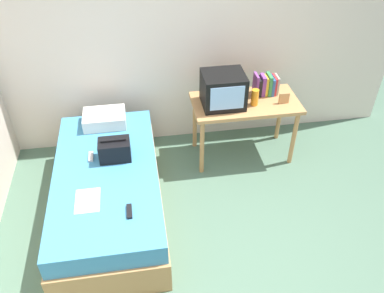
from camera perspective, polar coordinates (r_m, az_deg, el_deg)
The scene contains 13 objects.
ground_plane at distance 3.77m, azimuth 2.35°, elevation -16.09°, with size 8.00×8.00×0.00m, color #4C6B56.
wall_back at distance 4.52m, azimuth -2.18°, elevation 15.39°, with size 5.20×0.10×2.60m, color beige.
bed at distance 4.05m, azimuth -11.67°, elevation -6.29°, with size 1.00×2.00×0.54m.
desk at distance 4.49m, azimuth 7.50°, elevation 5.33°, with size 1.16×0.60×0.73m.
tv at distance 4.28m, azimuth 4.43°, elevation 8.01°, with size 0.44×0.39×0.36m.
water_bottle at distance 4.36m, azimuth 8.86°, elevation 6.88°, with size 0.08×0.08×0.18m, color orange.
book_row at distance 4.57m, azimuth 10.39°, elevation 8.55°, with size 0.26×0.17×0.25m.
picture_frame at distance 4.46m, azimuth 12.88°, elevation 6.68°, with size 0.11×0.02×0.12m, color #B27F4C.
pillow at distance 4.45m, azimuth -12.26°, elevation 3.88°, with size 0.45×0.33×0.14m, color silver.
handbag at distance 3.93m, azimuth -10.87°, elevation -0.45°, with size 0.30×0.20×0.22m.
magazine at distance 3.61m, azimuth -14.55°, elevation -7.42°, with size 0.21×0.29×0.01m, color white.
remote_dark at distance 3.45m, azimuth -8.84°, elevation -9.04°, with size 0.04×0.16×0.02m, color black.
remote_silver at distance 4.05m, azimuth -14.10°, elevation -1.40°, with size 0.04×0.14×0.02m, color #B7B7BC.
Camera 1 is at (-0.49, -2.14, 3.06)m, focal length 37.73 mm.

